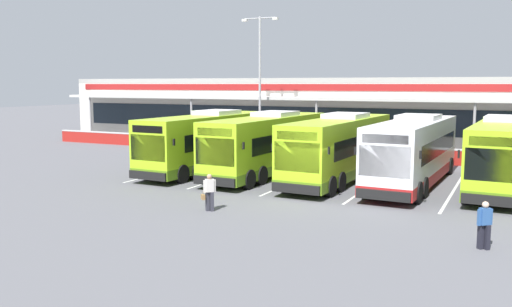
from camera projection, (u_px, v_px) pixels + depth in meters
name	position (u px, v px, depth m)	size (l,w,h in m)	color
ground_plane	(304.00, 198.00, 25.99)	(200.00, 200.00, 0.00)	#56565B
terminal_building	(408.00, 111.00, 49.64)	(70.00, 13.00, 6.00)	beige
red_barrier_wall	(375.00, 153.00, 38.87)	(60.00, 0.40, 1.10)	maroon
coach_bus_leftmost	(209.00, 142.00, 34.28)	(3.29, 12.24, 3.78)	#9ED11E
coach_bus_left_centre	(268.00, 145.00, 32.61)	(3.29, 12.24, 3.78)	#9ED11E
coach_bus_centre	(340.00, 149.00, 30.67)	(3.29, 12.24, 3.78)	#9ED11E
coach_bus_right_centre	(414.00, 152.00, 29.16)	(3.29, 12.24, 3.78)	silver
coach_bus_rightmost	(503.00, 155.00, 28.07)	(3.29, 12.24, 3.78)	#9ED11E
bay_stripe_far_west	(187.00, 167.00, 35.87)	(0.14, 13.00, 0.01)	silver
bay_stripe_west	(244.00, 171.00, 34.06)	(0.14, 13.00, 0.01)	silver
bay_stripe_mid_west	(306.00, 176.00, 32.25)	(0.14, 13.00, 0.01)	silver
bay_stripe_centre	(376.00, 181.00, 30.44)	(0.14, 13.00, 0.01)	silver
bay_stripe_mid_east	(455.00, 188.00, 28.63)	(0.14, 13.00, 0.01)	silver
pedestrian_with_handbag	(209.00, 191.00, 23.28)	(0.57, 0.57, 1.62)	#33333D
pedestrian_in_dark_coat	(484.00, 224.00, 17.86)	(0.47, 0.42, 1.62)	black
lamp_post_west	(260.00, 74.00, 45.26)	(3.24, 0.28, 11.00)	#9E9EA3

